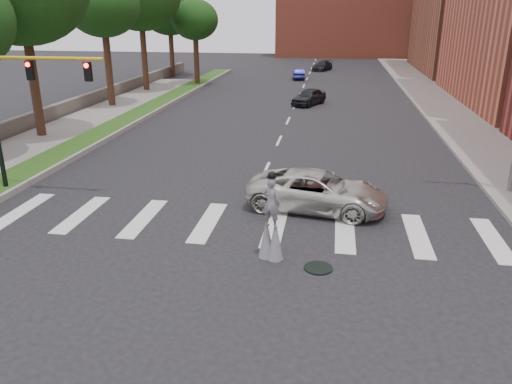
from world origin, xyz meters
TOP-DOWN VIEW (x-y plane):
  - ground_plane at (0.00, 0.00)m, footprint 160.00×160.00m
  - grass_median at (-11.50, 20.00)m, footprint 2.00×60.00m
  - median_curb at (-10.45, 20.00)m, footprint 0.20×60.00m
  - sidewalk_left at (-14.50, 10.00)m, footprint 4.00×60.00m
  - sidewalk_right at (12.50, 25.00)m, footprint 5.00×90.00m
  - stone_wall at (-17.00, 22.00)m, footprint 0.50×56.00m
  - manhole at (3.00, -2.00)m, footprint 0.90×0.90m
  - building_backdrop at (6.00, 78.00)m, footprint 26.00×14.00m
  - traffic_signal at (-9.78, 3.00)m, footprint 5.30×0.23m
  - stilt_performer at (1.44, -1.50)m, footprint 0.82×0.63m
  - suv_crossing at (2.75, 3.00)m, footprint 5.94×3.43m
  - car_near at (1.14, 26.76)m, footprint 3.14×4.35m
  - car_mid at (-0.98, 43.65)m, footprint 1.70×3.87m
  - car_far at (1.52, 52.85)m, footprint 3.02×4.48m
  - tree_3 at (-15.00, 23.23)m, footprint 5.79×5.79m
  - tree_5 at (-16.27, 43.65)m, footprint 6.84×6.84m
  - tree_6 at (-11.32, 36.66)m, footprint 4.80×4.80m

SIDE VIEW (x-z plane):
  - ground_plane at x=0.00m, z-range 0.00..0.00m
  - manhole at x=3.00m, z-range 0.00..0.04m
  - sidewalk_left at x=-14.50m, z-range 0.00..0.18m
  - sidewalk_right at x=12.50m, z-range 0.00..0.18m
  - grass_median at x=-11.50m, z-range 0.00..0.25m
  - median_curb at x=-10.45m, z-range 0.00..0.28m
  - stone_wall at x=-17.00m, z-range 0.00..1.10m
  - car_far at x=1.52m, z-range 0.00..1.20m
  - car_mid at x=-0.98m, z-range 0.00..1.24m
  - car_near at x=1.14m, z-range 0.00..1.38m
  - suv_crossing at x=2.75m, z-range 0.00..1.56m
  - stilt_performer at x=1.44m, z-range -0.33..2.62m
  - traffic_signal at x=-9.78m, z-range 1.05..7.25m
  - tree_6 at x=-11.32m, z-range 2.25..10.97m
  - tree_5 at x=-16.27m, z-range 2.35..12.93m
  - tree_3 at x=-15.00m, z-range 2.70..13.15m
  - building_backdrop at x=6.00m, z-range 0.00..18.00m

